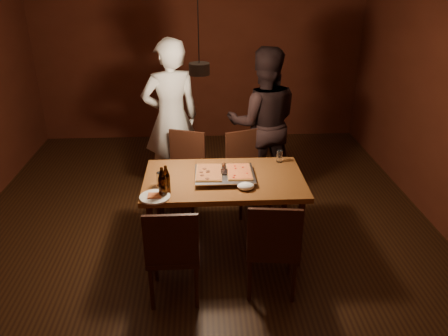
{
  "coord_description": "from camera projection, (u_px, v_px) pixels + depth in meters",
  "views": [
    {
      "loc": [
        0.01,
        -3.78,
        2.56
      ],
      "look_at": [
        0.21,
        -0.11,
        0.85
      ],
      "focal_mm": 35.0,
      "sensor_mm": 36.0,
      "label": 1
    }
  ],
  "objects": [
    {
      "name": "room_shell",
      "position": [
        200.0,
        108.0,
        3.92
      ],
      "size": [
        6.0,
        6.0,
        6.0
      ],
      "color": "#341E0E",
      "rests_on": "ground"
    },
    {
      "name": "dining_table",
      "position": [
        224.0,
        185.0,
        4.13
      ],
      "size": [
        1.5,
        0.9,
        0.75
      ],
      "color": "brown",
      "rests_on": "floor"
    },
    {
      "name": "chair_far_left",
      "position": [
        184.0,
        164.0,
        4.9
      ],
      "size": [
        0.54,
        0.54,
        0.49
      ],
      "rotation": [
        0.0,
        0.0,
        2.8
      ],
      "color": "#38190F",
      "rests_on": "floor"
    },
    {
      "name": "chair_far_right",
      "position": [
        246.0,
        164.0,
        4.91
      ],
      "size": [
        0.53,
        0.53,
        0.49
      ],
      "rotation": [
        0.0,
        0.0,
        3.47
      ],
      "color": "#38190F",
      "rests_on": "floor"
    },
    {
      "name": "chair_near_left",
      "position": [
        173.0,
        247.0,
        3.46
      ],
      "size": [
        0.42,
        0.42,
        0.49
      ],
      "rotation": [
        0.0,
        0.0,
        0.01
      ],
      "color": "#38190F",
      "rests_on": "floor"
    },
    {
      "name": "chair_near_right",
      "position": [
        273.0,
        241.0,
        3.53
      ],
      "size": [
        0.46,
        0.46,
        0.49
      ],
      "rotation": [
        0.0,
        0.0,
        -0.11
      ],
      "color": "#38190F",
      "rests_on": "floor"
    },
    {
      "name": "pizza_tray",
      "position": [
        225.0,
        176.0,
        4.09
      ],
      "size": [
        0.56,
        0.46,
        0.05
      ],
      "primitive_type": "cube",
      "rotation": [
        0.0,
        0.0,
        0.03
      ],
      "color": "silver",
      "rests_on": "dining_table"
    },
    {
      "name": "pizza_meat",
      "position": [
        209.0,
        172.0,
        4.07
      ],
      "size": [
        0.25,
        0.39,
        0.02
      ],
      "primitive_type": "cube",
      "rotation": [
        0.0,
        0.0,
        -0.03
      ],
      "color": "maroon",
      "rests_on": "pizza_tray"
    },
    {
      "name": "pizza_cheese",
      "position": [
        239.0,
        171.0,
        4.09
      ],
      "size": [
        0.23,
        0.36,
        0.02
      ],
      "primitive_type": "cube",
      "rotation": [
        0.0,
        0.0,
        -0.0
      ],
      "color": "gold",
      "rests_on": "pizza_tray"
    },
    {
      "name": "spatula",
      "position": [
        223.0,
        171.0,
        4.08
      ],
      "size": [
        0.11,
        0.25,
        0.04
      ],
      "primitive_type": null,
      "rotation": [
        0.0,
        0.0,
        -0.09
      ],
      "color": "silver",
      "rests_on": "pizza_tray"
    },
    {
      "name": "beer_bottle_a",
      "position": [
        162.0,
        182.0,
        3.71
      ],
      "size": [
        0.07,
        0.07,
        0.27
      ],
      "color": "black",
      "rests_on": "dining_table"
    },
    {
      "name": "beer_bottle_b",
      "position": [
        166.0,
        180.0,
        3.78
      ],
      "size": [
        0.07,
        0.07,
        0.26
      ],
      "color": "black",
      "rests_on": "dining_table"
    },
    {
      "name": "water_glass_left",
      "position": [
        161.0,
        179.0,
        3.93
      ],
      "size": [
        0.08,
        0.08,
        0.13
      ],
      "primitive_type": "cylinder",
      "color": "silver",
      "rests_on": "dining_table"
    },
    {
      "name": "water_glass_right",
      "position": [
        280.0,
        156.0,
        4.41
      ],
      "size": [
        0.06,
        0.06,
        0.12
      ],
      "primitive_type": "cylinder",
      "color": "silver",
      "rests_on": "dining_table"
    },
    {
      "name": "plate_slice",
      "position": [
        155.0,
        197.0,
        3.74
      ],
      "size": [
        0.26,
        0.26,
        0.03
      ],
      "color": "white",
      "rests_on": "dining_table"
    },
    {
      "name": "napkin",
      "position": [
        246.0,
        186.0,
        3.87
      ],
      "size": [
        0.15,
        0.12,
        0.06
      ],
      "primitive_type": "ellipsoid",
      "color": "white",
      "rests_on": "dining_table"
    },
    {
      "name": "diner_white",
      "position": [
        171.0,
        119.0,
        5.11
      ],
      "size": [
        0.79,
        0.64,
        1.86
      ],
      "primitive_type": "imported",
      "rotation": [
        0.0,
        0.0,
        3.47
      ],
      "color": "white",
      "rests_on": "floor"
    },
    {
      "name": "diner_dark",
      "position": [
        263.0,
        123.0,
        5.11
      ],
      "size": [
        0.88,
        0.7,
        1.77
      ],
      "primitive_type": "imported",
      "rotation": [
        0.0,
        0.0,
        3.11
      ],
      "color": "black",
      "rests_on": "floor"
    },
    {
      "name": "pendant_lamp",
      "position": [
        199.0,
        68.0,
        3.76
      ],
      "size": [
        0.18,
        0.18,
        1.1
      ],
      "color": "black",
      "rests_on": "ceiling"
    }
  ]
}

